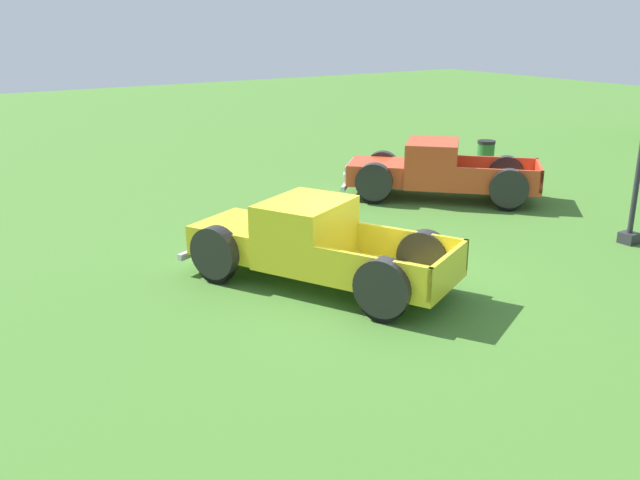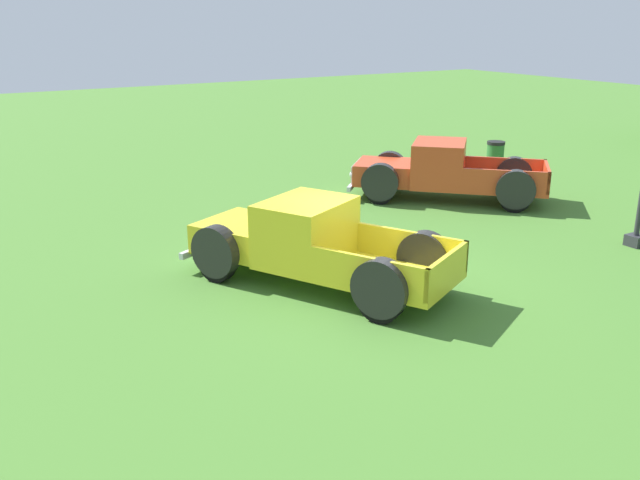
% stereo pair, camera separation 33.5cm
% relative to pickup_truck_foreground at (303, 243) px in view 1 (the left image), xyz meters
% --- Properties ---
extents(ground_plane, '(80.00, 80.00, 0.00)m').
position_rel_pickup_truck_foreground_xyz_m(ground_plane, '(0.79, 0.94, -0.77)').
color(ground_plane, '#477A2D').
extents(pickup_truck_foreground, '(5.56, 4.00, 1.62)m').
position_rel_pickup_truck_foreground_xyz_m(pickup_truck_foreground, '(0.00, 0.00, 0.00)').
color(pickup_truck_foreground, yellow).
rests_on(pickup_truck_foreground, ground_plane).
extents(pickup_truck_behind_right, '(5.07, 5.05, 1.62)m').
position_rel_pickup_truck_foreground_xyz_m(pickup_truck_behind_right, '(-3.50, 6.32, 0.00)').
color(pickup_truck_behind_right, '#D14723').
rests_on(pickup_truck_behind_right, ground_plane).
extents(trash_can, '(0.59, 0.59, 0.95)m').
position_rel_pickup_truck_foreground_xyz_m(trash_can, '(-5.40, 10.54, -0.29)').
color(trash_can, '#2D6B2D').
rests_on(trash_can, ground_plane).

